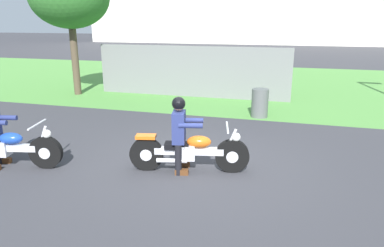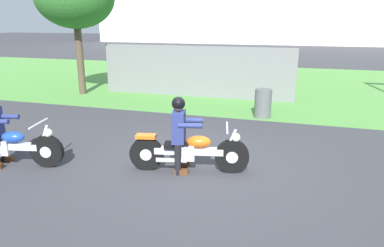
{
  "view_description": "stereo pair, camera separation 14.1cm",
  "coord_description": "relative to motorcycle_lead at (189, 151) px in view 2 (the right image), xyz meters",
  "views": [
    {
      "loc": [
        1.72,
        -6.04,
        2.67
      ],
      "look_at": [
        0.02,
        -0.03,
        0.85
      ],
      "focal_mm": 33.28,
      "sensor_mm": 36.0,
      "label": 1
    },
    {
      "loc": [
        1.85,
        -6.0,
        2.67
      ],
      "look_at": [
        0.02,
        -0.03,
        0.85
      ],
      "focal_mm": 33.28,
      "sensor_mm": 36.0,
      "label": 2
    }
  ],
  "objects": [
    {
      "name": "motorcycle_follow",
      "position": [
        -3.4,
        -0.77,
        0.0
      ],
      "size": [
        2.22,
        0.79,
        0.87
      ],
      "rotation": [
        0.0,
        0.0,
        0.21
      ],
      "color": "black",
      "rests_on": "ground"
    },
    {
      "name": "fence_segment",
      "position": [
        -1.79,
        6.37,
        0.52
      ],
      "size": [
        7.0,
        0.06,
        1.8
      ],
      "primitive_type": "cube",
      "color": "slate",
      "rests_on": "ground"
    },
    {
      "name": "rider_lead",
      "position": [
        -0.17,
        -0.03,
        0.43
      ],
      "size": [
        0.61,
        0.54,
        1.39
      ],
      "rotation": [
        0.0,
        0.0,
        0.21
      ],
      "color": "black",
      "rests_on": "ground"
    },
    {
      "name": "grass_verge",
      "position": [
        -0.03,
        9.81,
        -0.38
      ],
      "size": [
        60.0,
        12.0,
        0.01
      ],
      "primitive_type": "cube",
      "color": "#549342",
      "rests_on": "ground"
    },
    {
      "name": "motorcycle_lead",
      "position": [
        0.0,
        0.0,
        0.0
      ],
      "size": [
        2.16,
        0.77,
        0.87
      ],
      "rotation": [
        0.0,
        0.0,
        0.21
      ],
      "color": "black",
      "rests_on": "ground"
    },
    {
      "name": "ground",
      "position": [
        -0.03,
        0.23,
        -0.38
      ],
      "size": [
        120.0,
        120.0,
        0.0
      ],
      "primitive_type": "plane",
      "color": "#38383D"
    },
    {
      "name": "trash_can",
      "position": [
        0.87,
        4.18,
        0.02
      ],
      "size": [
        0.47,
        0.47,
        0.81
      ],
      "primitive_type": "cylinder",
      "color": "#595E5B",
      "rests_on": "ground"
    }
  ]
}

